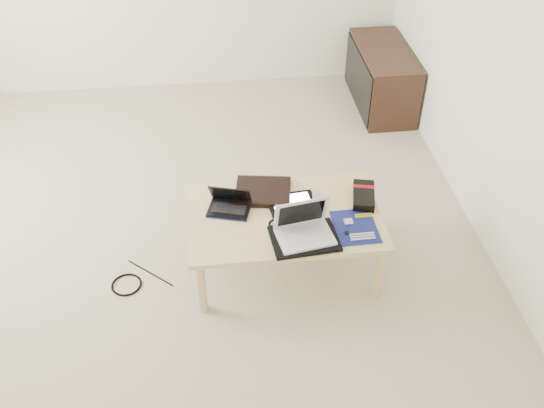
{
  "coord_description": "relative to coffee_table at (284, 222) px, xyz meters",
  "views": [
    {
      "loc": [
        0.34,
        -2.97,
        2.66
      ],
      "look_at": [
        0.64,
        -0.38,
        0.49
      ],
      "focal_mm": 40.0,
      "sensor_mm": 36.0,
      "label": 1
    }
  ],
  "objects": [
    {
      "name": "motherboard",
      "position": [
        0.38,
        -0.15,
        0.05
      ],
      "size": [
        0.24,
        0.3,
        0.01
      ],
      "color": "#0B154C",
      "rests_on": "coffee_table"
    },
    {
      "name": "book",
      "position": [
        -0.1,
        0.21,
        0.06
      ],
      "size": [
        0.36,
        0.32,
        0.03
      ],
      "color": "black",
      "rests_on": "coffee_table"
    },
    {
      "name": "white_laptop",
      "position": [
        0.08,
        -0.19,
        0.11
      ],
      "size": [
        0.33,
        0.26,
        0.21
      ],
      "color": "silver",
      "rests_on": "neoprene_sleeve"
    },
    {
      "name": "ground",
      "position": [
        -0.72,
        0.38,
        -0.35
      ],
      "size": [
        4.0,
        4.0,
        0.0
      ],
      "primitive_type": "plane",
      "color": "beige",
      "rests_on": "ground"
    },
    {
      "name": "neoprene_sleeve",
      "position": [
        0.08,
        -0.22,
        0.06
      ],
      "size": [
        0.38,
        0.29,
        0.02
      ],
      "primitive_type": "cube",
      "rotation": [
        0.0,
        0.0,
        0.09
      ],
      "color": "black",
      "rests_on": "coffee_table"
    },
    {
      "name": "media_cabinet",
      "position": [
        1.05,
        1.83,
        -0.1
      ],
      "size": [
        0.41,
        0.9,
        0.5
      ],
      "color": "#382017",
      "rests_on": "ground"
    },
    {
      "name": "gpu_box",
      "position": [
        0.48,
        0.09,
        0.08
      ],
      "size": [
        0.18,
        0.27,
        0.05
      ],
      "color": "black",
      "rests_on": "coffee_table"
    },
    {
      "name": "floor_cable_trail",
      "position": [
        -0.81,
        0.02,
        -0.35
      ],
      "size": [
        0.28,
        0.25,
        0.01
      ],
      "primitive_type": "cylinder",
      "rotation": [
        1.57,
        0.0,
        0.85
      ],
      "color": "black",
      "rests_on": "ground"
    },
    {
      "name": "remote",
      "position": [
        0.2,
        0.04,
        0.06
      ],
      "size": [
        0.07,
        0.24,
        0.02
      ],
      "color": "silver",
      "rests_on": "coffee_table"
    },
    {
      "name": "floor_cable_coil",
      "position": [
        -0.95,
        -0.06,
        -0.35
      ],
      "size": [
        0.24,
        0.24,
        0.01
      ],
      "primitive_type": "torus",
      "rotation": [
        0.0,
        0.0,
        0.41
      ],
      "color": "black",
      "rests_on": "ground"
    },
    {
      "name": "netbook",
      "position": [
        -0.31,
        0.09,
        0.08
      ],
      "size": [
        0.28,
        0.23,
        0.16
      ],
      "color": "black",
      "rests_on": "coffee_table"
    },
    {
      "name": "cable_coil",
      "position": [
        -0.05,
        -0.08,
        0.05
      ],
      "size": [
        0.11,
        0.11,
        0.01
      ],
      "primitive_type": "torus",
      "rotation": [
        0.0,
        0.0,
        -0.12
      ],
      "color": "black",
      "rests_on": "coffee_table"
    },
    {
      "name": "coffee_table",
      "position": [
        0.0,
        0.0,
        0.0
      ],
      "size": [
        1.1,
        0.7,
        0.4
      ],
      "color": "#E2C288",
      "rests_on": "ground"
    },
    {
      "name": "tablet",
      "position": [
        0.06,
        0.09,
        0.06
      ],
      "size": [
        0.3,
        0.24,
        0.01
      ],
      "color": "black",
      "rests_on": "coffee_table"
    }
  ]
}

